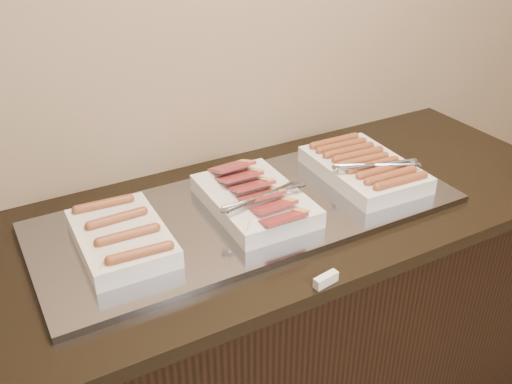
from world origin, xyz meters
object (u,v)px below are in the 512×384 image
Objects in this scene: dish_right at (364,167)px; counter at (255,330)px; dish_center at (255,199)px; dish_left at (121,237)px; warming_tray at (250,212)px.

counter is at bearing -178.22° from dish_right.
dish_left is at bearing -179.43° from dish_center.
dish_center reaches higher than counter.
counter is at bearing 1.33° from dish_left.
dish_center is at bearing -177.62° from dish_right.
warming_tray is at bearing -178.20° from dish_right.
warming_tray is at bearing 166.29° from dish_center.
dish_right is at bearing 1.07° from dish_left.
warming_tray is 3.11× the size of dish_right.
dish_right is at bearing 1.24° from dish_center.
dish_left is at bearing -177.95° from dish_right.
dish_center is 1.00× the size of dish_right.
dish_left reaches higher than counter.
dish_right is (0.40, -0.00, 0.04)m from warming_tray.
counter is 5.34× the size of dish_right.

